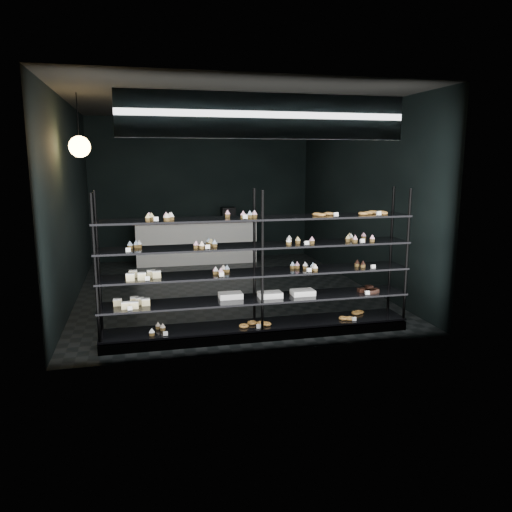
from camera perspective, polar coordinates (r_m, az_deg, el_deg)
name	(u,v)px	position (r m, az deg, el deg)	size (l,w,h in m)	color
room	(224,199)	(8.65, -3.71, 6.46)	(5.01, 6.01, 3.20)	black
display_shelf	(256,289)	(6.43, 0.03, -3.83)	(4.00, 0.50, 1.91)	black
signage	(266,116)	(5.78, 1.19, 15.71)	(3.30, 0.05, 0.50)	#0C193E
pendant_lamp	(80,147)	(7.53, -19.52, 11.71)	(0.29, 0.29, 0.88)	black
service_counter	(197,241)	(11.21, -6.80, 1.77)	(2.74, 0.65, 1.23)	white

